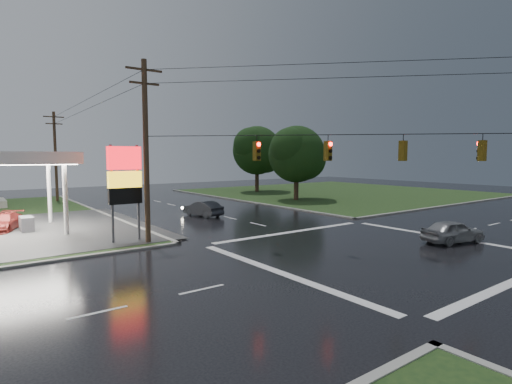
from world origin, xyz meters
TOP-DOWN VIEW (x-y plane):
  - ground at (0.00, 0.00)m, footprint 120.00×120.00m
  - grass_ne at (26.00, 26.00)m, footprint 36.00×36.00m
  - pylon_sign at (-10.50, 10.50)m, footprint 2.00×0.35m
  - utility_pole_nw at (-9.50, 9.50)m, footprint 2.20×0.32m
  - utility_pole_n at (-9.50, 38.00)m, footprint 2.20×0.32m
  - traffic_signals at (0.02, -0.02)m, footprint 26.87×26.87m
  - tree_ne_near at (14.14, 21.99)m, footprint 7.99×6.80m
  - tree_ne_far at (17.15, 33.99)m, footprint 8.46×7.20m
  - car_north at (-1.37, 17.34)m, footprint 2.12×4.31m
  - car_crossing at (5.66, -1.48)m, footprint 4.39×2.54m
  - car_pump at (-16.29, 19.45)m, footprint 3.38×4.73m

SIDE VIEW (x-z plane):
  - ground at x=0.00m, z-range 0.00..0.00m
  - grass_ne at x=26.00m, z-range 0.00..0.08m
  - car_pump at x=-16.29m, z-range 0.00..1.27m
  - car_north at x=-1.37m, z-range 0.00..1.36m
  - car_crossing at x=5.66m, z-range 0.00..1.40m
  - pylon_sign at x=-10.50m, z-range 1.01..7.01m
  - utility_pole_n at x=-9.50m, z-range 0.22..10.72m
  - tree_ne_near at x=14.14m, z-range 1.07..10.05m
  - utility_pole_nw at x=-9.50m, z-range 0.22..11.22m
  - tree_ne_far at x=17.15m, z-range 1.28..11.08m
  - traffic_signals at x=0.02m, z-range 5.75..7.22m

